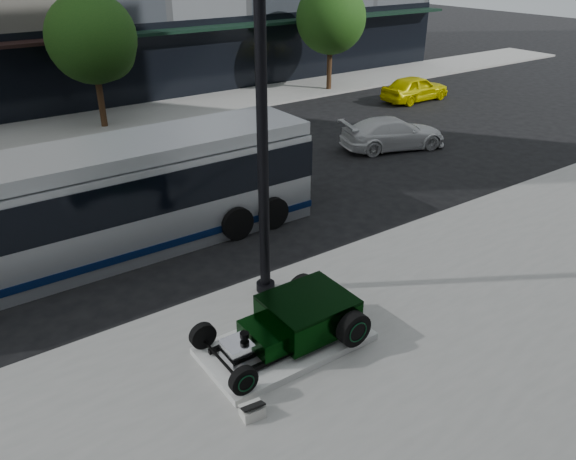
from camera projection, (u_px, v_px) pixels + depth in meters
ground at (227, 246)px, 15.48m from camera, size 120.00×120.00×0.00m
sidewalk_far at (76, 126)px, 25.69m from camera, size 70.00×4.00×0.12m
street_trees at (95, 42)px, 23.92m from camera, size 29.80×3.80×5.70m
display_plinth at (286, 343)px, 11.38m from camera, size 3.40×1.80×0.15m
hot_rod at (299, 318)px, 11.33m from camera, size 3.22×2.00×0.81m
info_plaque at (252, 410)px, 9.67m from camera, size 0.43×0.34×0.31m
lamppost at (262, 142)px, 11.65m from camera, size 0.43×0.43×7.90m
transit_bus at (96, 203)px, 14.45m from camera, size 12.12×2.88×2.92m
white_sedan at (393, 133)px, 22.73m from camera, size 4.64×2.95×1.25m
yellow_taxi at (415, 88)px, 29.73m from camera, size 3.96×1.63×1.34m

